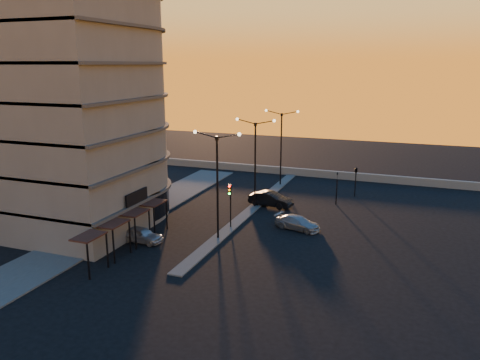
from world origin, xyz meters
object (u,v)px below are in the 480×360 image
Objects in this scene: streetlamp_mid at (255,156)px; traffic_light_main at (230,199)px; car_hatchback at (141,235)px; car_sedan at (271,199)px; car_wagon at (298,223)px.

streetlamp_mid is 7.62m from traffic_light_main.
traffic_light_main is 8.61m from car_hatchback.
streetlamp_mid reaches higher than car_sedan.
car_wagon is (5.95, -5.13, -4.96)m from streetlamp_mid.
streetlamp_mid is at bearing 62.91° from car_wagon.
car_hatchback is 14.21m from car_wagon.
car_sedan is 7.50m from car_wagon.
car_wagon is (4.45, -6.04, -0.16)m from car_sedan.
car_wagon is at bearing -135.21° from car_sedan.
car_hatchback is 0.81× the size of car_sedan.
car_wagon is at bearing 18.61° from traffic_light_main.
traffic_light_main is at bearing 122.28° from car_wagon.
car_hatchback is at bearing 160.49° from car_sedan.
streetlamp_mid is 2.00× the size of car_sedan.
car_sedan is at bearing 31.21° from streetlamp_mid.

